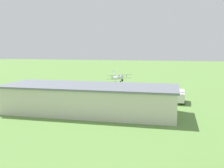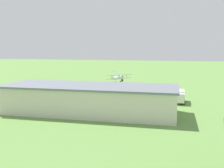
% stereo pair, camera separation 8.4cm
% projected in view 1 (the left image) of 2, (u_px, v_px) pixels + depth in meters
% --- Properties ---
extents(ground_plane, '(400.00, 400.00, 0.00)m').
position_uv_depth(ground_plane, '(133.00, 86.00, 88.42)').
color(ground_plane, '#608C42').
extents(hangar, '(34.21, 13.68, 5.40)m').
position_uv_depth(hangar, '(89.00, 99.00, 51.84)').
color(hangar, beige).
rests_on(hangar, ground_plane).
extents(biplane, '(7.49, 7.68, 3.95)m').
position_uv_depth(biplane, '(118.00, 78.00, 85.50)').
color(biplane, silver).
extents(car_yellow, '(2.14, 4.69, 1.64)m').
position_uv_depth(car_yellow, '(40.00, 94.00, 68.65)').
color(car_yellow, gold).
rests_on(car_yellow, ground_plane).
extents(car_green, '(2.36, 4.08, 1.70)m').
position_uv_depth(car_green, '(16.00, 94.00, 68.93)').
color(car_green, '#1E6B38').
rests_on(car_green, ground_plane).
extents(truck_delivery_white, '(2.65, 6.52, 2.74)m').
position_uv_depth(truck_delivery_white, '(179.00, 96.00, 61.72)').
color(truck_delivery_white, silver).
rests_on(truck_delivery_white, ground_plane).
extents(person_beside_truck, '(0.43, 0.43, 1.60)m').
position_uv_depth(person_beside_truck, '(143.00, 96.00, 66.63)').
color(person_beside_truck, '#3F3F47').
rests_on(person_beside_truck, ground_plane).
extents(person_at_fence_line, '(0.49, 0.49, 1.74)m').
position_uv_depth(person_at_fence_line, '(60.00, 93.00, 70.28)').
color(person_at_fence_line, navy).
rests_on(person_at_fence_line, ground_plane).
extents(person_watching_takeoff, '(0.52, 0.52, 1.70)m').
position_uv_depth(person_watching_takeoff, '(83.00, 92.00, 71.08)').
color(person_watching_takeoff, beige).
rests_on(person_watching_takeoff, ground_plane).
extents(person_walking_on_apron, '(0.54, 0.54, 1.53)m').
position_uv_depth(person_walking_on_apron, '(55.00, 91.00, 73.45)').
color(person_walking_on_apron, '#33723F').
rests_on(person_walking_on_apron, ground_plane).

